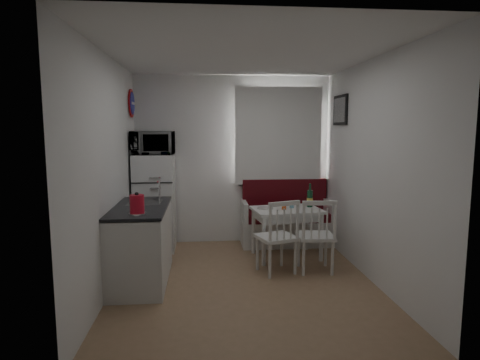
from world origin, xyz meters
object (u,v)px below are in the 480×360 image
object	(u,v)px
kitchen_counter	(141,243)
chair_left	(278,229)
fridge	(155,202)
wine_bottle	(310,195)
dining_table	(287,214)
bench	(286,223)
chair_right	(318,228)
microwave	(153,143)
kettle	(137,204)

from	to	relation	value
kitchen_counter	chair_left	xyz separation A→B (m)	(1.63, 0.05, 0.12)
fridge	wine_bottle	size ratio (longest dim) A/B	4.25
dining_table	wine_bottle	xyz separation A→B (m)	(0.35, 0.10, 0.24)
bench	chair_right	bearing A→B (deg)	-84.75
dining_table	chair_right	size ratio (longest dim) A/B	1.99
fridge	bench	bearing A→B (deg)	3.23
kitchen_counter	chair_right	world-z (taller)	kitchen_counter
kitchen_counter	microwave	world-z (taller)	microwave
kitchen_counter	kettle	xyz separation A→B (m)	(0.05, -0.51, 0.56)
kettle	fridge	bearing A→B (deg)	90.98
chair_right	kitchen_counter	bearing A→B (deg)	-175.32
fridge	kettle	world-z (taller)	fridge
chair_left	fridge	world-z (taller)	fridge
chair_right	kettle	size ratio (longest dim) A/B	2.12
chair_left	wine_bottle	xyz separation A→B (m)	(0.60, 0.77, 0.28)
dining_table	fridge	distance (m)	1.94
chair_left	microwave	distance (m)	2.22
chair_left	microwave	xyz separation A→B (m)	(-1.61, 1.15, 1.01)
microwave	wine_bottle	bearing A→B (deg)	-9.78
bench	dining_table	distance (m)	0.71
kettle	wine_bottle	size ratio (longest dim) A/B	0.71
dining_table	microwave	world-z (taller)	microwave
kitchen_counter	bench	xyz separation A→B (m)	(2.01, 1.36, -0.12)
fridge	kitchen_counter	bearing A→B (deg)	-90.90
fridge	microwave	xyz separation A→B (m)	(0.00, -0.05, 0.88)
microwave	kettle	bearing A→B (deg)	-88.99
chair_right	wine_bottle	world-z (taller)	wine_bottle
chair_left	microwave	size ratio (longest dim) A/B	0.91
kitchen_counter	microwave	distance (m)	1.65
microwave	kettle	xyz separation A→B (m)	(0.03, -1.70, -0.57)
chair_left	bench	bearing A→B (deg)	54.94
microwave	bench	bearing A→B (deg)	4.67
fridge	chair_left	bearing A→B (deg)	-36.63
chair_right	microwave	size ratio (longest dim) A/B	0.83
kettle	bench	bearing A→B (deg)	43.56
dining_table	bench	bearing A→B (deg)	71.21
kitchen_counter	kettle	distance (m)	0.76
microwave	kettle	distance (m)	1.79
bench	kettle	distance (m)	2.79
bench	wine_bottle	bearing A→B (deg)	-67.93
chair_left	kettle	world-z (taller)	kettle
microwave	wine_bottle	world-z (taller)	microwave
kitchen_counter	dining_table	world-z (taller)	kitchen_counter
dining_table	microwave	xyz separation A→B (m)	(-1.86, 0.48, 0.98)
chair_right	wine_bottle	distance (m)	0.82
dining_table	kettle	size ratio (longest dim) A/B	4.21
dining_table	kettle	xyz separation A→B (m)	(-1.83, -1.22, 0.41)
wine_bottle	kettle	bearing A→B (deg)	-148.79
microwave	chair_left	bearing A→B (deg)	-35.46
bench	chair_right	size ratio (longest dim) A/B	2.79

